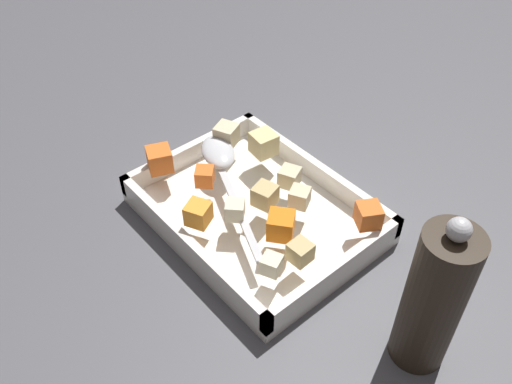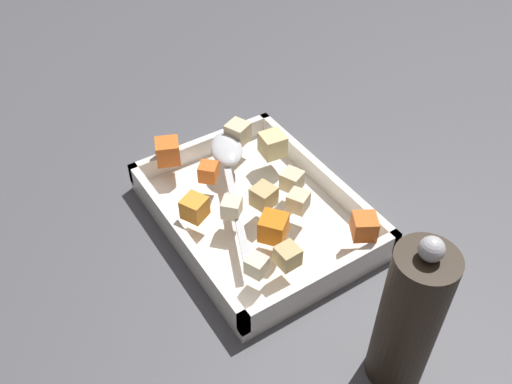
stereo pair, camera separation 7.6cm
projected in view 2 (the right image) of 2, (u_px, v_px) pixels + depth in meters
ground_plane at (268, 221)px, 0.80m from camera, size 4.00×4.00×0.00m
baking_dish at (256, 214)px, 0.79m from camera, size 0.32×0.24×0.05m
carrot_chunk_heap_top at (195, 208)px, 0.73m from camera, size 0.04×0.04×0.03m
carrot_chunk_mid_right at (273, 227)px, 0.71m from camera, size 0.05×0.05×0.03m
carrot_chunk_near_left at (364, 226)px, 0.71m from camera, size 0.04×0.04×0.03m
carrot_chunk_back_center at (208, 172)px, 0.79m from camera, size 0.04×0.04×0.03m
carrot_chunk_far_right at (168, 151)px, 0.82m from camera, size 0.04×0.04×0.03m
potato_chunk_near_right at (238, 132)px, 0.85m from camera, size 0.04×0.04×0.03m
potato_chunk_corner_ne at (257, 265)px, 0.67m from camera, size 0.03×0.03×0.02m
potato_chunk_center at (298, 201)px, 0.75m from camera, size 0.03×0.03×0.03m
potato_chunk_corner_se at (273, 144)px, 0.83m from camera, size 0.04×0.04×0.03m
potato_chunk_rim_edge at (288, 256)px, 0.68m from camera, size 0.03×0.03×0.03m
potato_chunk_front_center at (291, 179)px, 0.78m from camera, size 0.04×0.04×0.03m
potato_chunk_far_left at (264, 196)px, 0.75m from camera, size 0.04×0.04×0.03m
parsnip_chunk_corner_nw at (231, 207)px, 0.74m from camera, size 0.03×0.03×0.02m
serving_spoon at (226, 156)px, 0.82m from camera, size 0.24×0.12×0.02m
pepper_mill at (409, 319)px, 0.57m from camera, size 0.06×0.06×0.22m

